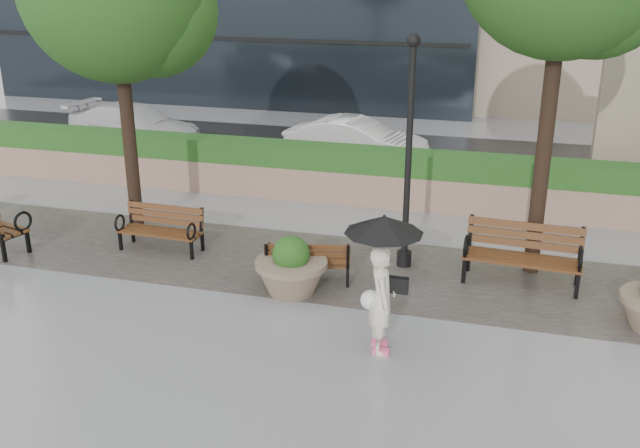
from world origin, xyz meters
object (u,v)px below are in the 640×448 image
(bench_3, at_px, (521,268))
(bench_1, at_px, (161,238))
(planter_left, at_px, (291,271))
(car_left, at_px, (135,126))
(pedestrian, at_px, (382,271))
(car_right, at_px, (356,142))
(bench_2, at_px, (308,270))
(lamppost, at_px, (408,169))

(bench_3, bearing_deg, bench_1, -173.89)
(planter_left, relative_size, car_left, 0.28)
(pedestrian, bearing_deg, car_right, 0.05)
(bench_1, relative_size, bench_2, 1.06)
(bench_1, bearing_deg, lamppost, 8.75)
(lamppost, distance_m, car_right, 7.34)
(planter_left, height_order, car_left, car_left)
(bench_3, distance_m, lamppost, 2.71)
(car_right, bearing_deg, pedestrian, -158.67)
(pedestrian, bearing_deg, car_left, 28.92)
(bench_2, bearing_deg, car_left, -58.68)
(bench_3, xyz_separation_m, lamppost, (-2.17, 0.26, 1.60))
(lamppost, bearing_deg, bench_1, -173.49)
(lamppost, xyz_separation_m, pedestrian, (0.16, -3.20, -0.64))
(bench_3, xyz_separation_m, pedestrian, (-2.01, -2.94, 0.97))
(bench_1, xyz_separation_m, planter_left, (3.13, -1.16, 0.15))
(bench_1, height_order, bench_3, bench_3)
(car_right, bearing_deg, planter_left, -168.37)
(bench_3, distance_m, pedestrian, 3.69)
(planter_left, bearing_deg, car_right, 95.15)
(bench_1, height_order, pedestrian, pedestrian)
(bench_1, relative_size, car_left, 0.38)
(bench_3, height_order, car_right, car_right)
(bench_2, distance_m, pedestrian, 2.85)
(bench_1, relative_size, pedestrian, 0.81)
(lamppost, bearing_deg, bench_3, -6.90)
(bench_2, relative_size, car_right, 0.40)
(planter_left, bearing_deg, bench_3, 20.43)
(bench_1, distance_m, car_left, 9.01)
(lamppost, height_order, car_right, lamppost)
(bench_2, relative_size, pedestrian, 0.76)
(planter_left, relative_size, lamppost, 0.29)
(bench_3, height_order, car_left, car_left)
(bench_2, distance_m, planter_left, 0.56)
(lamppost, bearing_deg, car_right, 110.16)
(bench_2, bearing_deg, bench_1, -24.21)
(bench_2, bearing_deg, pedestrian, 117.76)
(bench_1, relative_size, lamppost, 0.39)
(bench_2, distance_m, bench_3, 3.86)
(planter_left, distance_m, lamppost, 2.87)
(bench_1, xyz_separation_m, bench_3, (7.02, 0.29, 0.06))
(bench_1, distance_m, pedestrian, 5.76)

